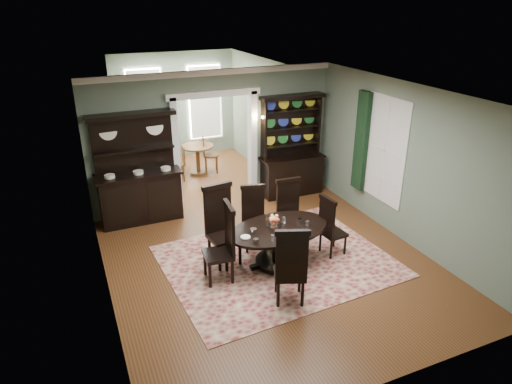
% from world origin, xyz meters
% --- Properties ---
extents(room, '(5.51, 6.01, 3.01)m').
position_xyz_m(room, '(0.00, 0.04, 1.58)').
color(room, brown).
rests_on(room, ground).
extents(parlor, '(3.51, 3.50, 3.01)m').
position_xyz_m(parlor, '(0.00, 5.53, 1.52)').
color(parlor, brown).
rests_on(parlor, ground).
extents(doorway_trim, '(2.08, 0.25, 2.57)m').
position_xyz_m(doorway_trim, '(0.00, 3.00, 1.62)').
color(doorway_trim, silver).
rests_on(doorway_trim, floor).
extents(right_window, '(0.15, 1.47, 2.12)m').
position_xyz_m(right_window, '(2.69, 0.93, 1.60)').
color(right_window, white).
rests_on(right_window, wall_right).
extents(wall_sconce, '(0.27, 0.21, 0.21)m').
position_xyz_m(wall_sconce, '(0.95, 2.85, 1.89)').
color(wall_sconce, gold).
rests_on(wall_sconce, back_wall_right).
extents(rug, '(4.06, 3.30, 0.01)m').
position_xyz_m(rug, '(0.14, 0.06, 0.01)').
color(rug, maroon).
rests_on(rug, floor).
extents(dining_table, '(1.96, 1.89, 0.73)m').
position_xyz_m(dining_table, '(0.12, -0.02, 0.51)').
color(dining_table, black).
rests_on(dining_table, rug).
extents(centerpiece, '(1.28, 0.82, 0.21)m').
position_xyz_m(centerpiece, '(0.05, 0.02, 0.79)').
color(centerpiece, silver).
rests_on(centerpiece, dining_table).
extents(chair_far_left, '(0.60, 0.57, 1.45)m').
position_xyz_m(chair_far_left, '(-0.75, 0.52, 0.76)').
color(chair_far_left, black).
rests_on(chair_far_left, rug).
extents(chair_far_mid, '(0.54, 0.52, 1.22)m').
position_xyz_m(chair_far_mid, '(-0.02, 0.78, 0.64)').
color(chair_far_mid, black).
rests_on(chair_far_mid, rug).
extents(chair_far_right, '(0.50, 0.48, 1.29)m').
position_xyz_m(chair_far_right, '(0.66, 0.62, 0.68)').
color(chair_far_right, black).
rests_on(chair_far_right, rug).
extents(chair_end_left, '(0.52, 0.54, 1.36)m').
position_xyz_m(chair_end_left, '(-0.89, -0.07, 0.72)').
color(chair_end_left, black).
rests_on(chair_end_left, rug).
extents(chair_end_right, '(0.45, 0.47, 1.16)m').
position_xyz_m(chair_end_right, '(1.11, -0.09, 0.61)').
color(chair_end_right, black).
rests_on(chair_end_right, rug).
extents(chair_near, '(0.63, 0.62, 1.34)m').
position_xyz_m(chair_near, '(-0.22, -1.12, 0.71)').
color(chair_near, black).
rests_on(chair_near, rug).
extents(sideboard, '(1.75, 0.63, 2.29)m').
position_xyz_m(sideboard, '(-1.77, 2.73, 0.80)').
color(sideboard, black).
rests_on(sideboard, floor).
extents(welsh_dresser, '(1.52, 0.58, 2.37)m').
position_xyz_m(welsh_dresser, '(1.79, 2.74, 0.86)').
color(welsh_dresser, black).
rests_on(welsh_dresser, floor).
extents(parlor_table, '(0.85, 0.85, 0.78)m').
position_xyz_m(parlor_table, '(0.12, 4.87, 0.51)').
color(parlor_table, brown).
rests_on(parlor_table, parlor_floor).
extents(parlor_chair_left, '(0.39, 0.38, 0.91)m').
position_xyz_m(parlor_chair_left, '(-0.44, 4.59, 0.49)').
color(parlor_chair_left, brown).
rests_on(parlor_chair_left, parlor_floor).
extents(parlor_chair_right, '(0.45, 0.44, 0.99)m').
position_xyz_m(parlor_chair_right, '(0.41, 4.88, 0.53)').
color(parlor_chair_right, brown).
rests_on(parlor_chair_right, parlor_floor).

